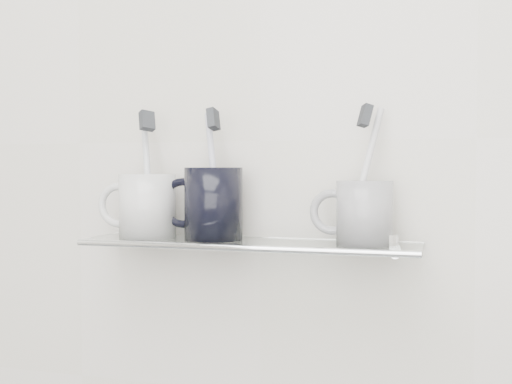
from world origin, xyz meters
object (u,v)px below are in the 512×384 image
at_px(mug_center, 214,204).
at_px(shelf_glass, 249,244).
at_px(mug_right, 365,213).
at_px(mug_left, 148,206).

bearing_deg(mug_center, shelf_glass, -10.21).
bearing_deg(mug_center, mug_right, -5.19).
distance_m(shelf_glass, mug_center, 0.08).
distance_m(mug_left, mug_right, 0.34).
bearing_deg(shelf_glass, mug_left, 178.28).
relative_size(shelf_glass, mug_left, 5.08).
relative_size(shelf_glass, mug_center, 4.61).
bearing_deg(mug_left, shelf_glass, 12.57).
bearing_deg(mug_left, mug_center, 14.29).
height_order(mug_left, mug_right, mug_left).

